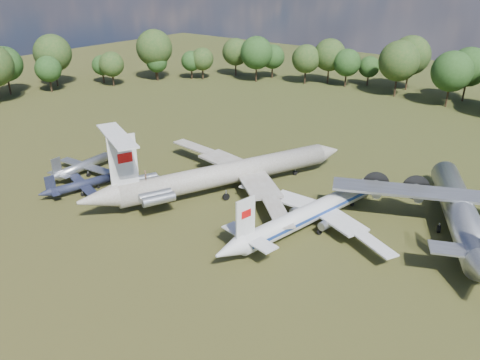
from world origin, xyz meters
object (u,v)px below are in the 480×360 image
Objects in this scene: small_prop_west at (81,187)px; il62_airliner at (229,177)px; an12_transport at (459,215)px; small_prop_northwest at (83,168)px; tu104_jet at (312,215)px; person_on_il62 at (146,175)px.

il62_airliner is at bearing 55.32° from small_prop_west.
small_prop_northwest is (-59.79, -21.10, -1.39)m from an12_transport.
il62_airliner is 1.36× the size of tu104_jet.
person_on_il62 reaches higher than small_prop_northwest.
tu104_jet is 2.22× the size of small_prop_northwest.
tu104_jet is (17.32, -1.89, -0.64)m from il62_airliner.
il62_airliner is 32.22× the size of person_on_il62.
small_prop_west is at bearing -43.92° from small_prop_northwest.
small_prop_northwest is at bearing 21.27° from person_on_il62.
small_prop_northwest reaches higher than small_prop_west.
small_prop_west is 8.04m from small_prop_northwest.
an12_transport reaches higher than small_prop_west.
small_prop_northwest is at bearing 174.72° from an12_transport.
an12_transport is 63.42m from small_prop_northwest.
small_prop_west is 0.87× the size of small_prop_northwest.
small_prop_west is at bearing -116.39° from il62_airliner.
person_on_il62 is (-23.00, -11.11, 3.98)m from tu104_jet.
il62_airliner is 17.44m from tu104_jet.
tu104_jet is 39.04m from small_prop_west.
an12_transport is at bearing -123.31° from person_on_il62.
tu104_jet is 43.73m from small_prop_northwest.
an12_transport is at bearing 13.32° from small_prop_northwest.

